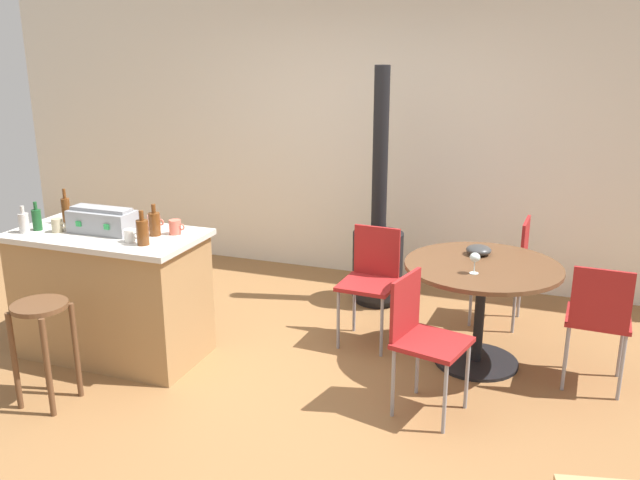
# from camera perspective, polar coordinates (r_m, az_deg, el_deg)

# --- Properties ---
(ground_plane) EXTENTS (8.80, 8.80, 0.00)m
(ground_plane) POSITION_cam_1_polar(r_m,az_deg,el_deg) (4.74, -3.39, -11.63)
(ground_plane) COLOR olive
(back_wall) EXTENTS (8.00, 0.10, 2.70)m
(back_wall) POSITION_cam_1_polar(r_m,az_deg,el_deg) (6.44, 4.78, 8.68)
(back_wall) COLOR silver
(back_wall) RESTS_ON ground_plane
(kitchen_island) EXTENTS (1.36, 0.72, 0.93)m
(kitchen_island) POSITION_cam_1_polar(r_m,az_deg,el_deg) (5.12, -17.18, -4.37)
(kitchen_island) COLOR #A37A4C
(kitchen_island) RESTS_ON ground_plane
(wooden_stool) EXTENTS (0.34, 0.34, 0.68)m
(wooden_stool) POSITION_cam_1_polar(r_m,az_deg,el_deg) (4.58, -22.38, -7.09)
(wooden_stool) COLOR brown
(wooden_stool) RESTS_ON ground_plane
(dining_table) EXTENTS (1.08, 1.08, 0.75)m
(dining_table) POSITION_cam_1_polar(r_m,az_deg,el_deg) (4.84, 13.47, -3.95)
(dining_table) COLOR black
(dining_table) RESTS_ON ground_plane
(folding_chair_near) EXTENTS (0.42, 0.42, 0.88)m
(folding_chair_near) POSITION_cam_1_polar(r_m,az_deg,el_deg) (5.60, 15.55, -1.76)
(folding_chair_near) COLOR maroon
(folding_chair_near) RESTS_ON ground_plane
(folding_chair_far) EXTENTS (0.42, 0.42, 0.88)m
(folding_chair_far) POSITION_cam_1_polar(r_m,az_deg,el_deg) (5.11, 4.35, -3.03)
(folding_chair_far) COLOR maroon
(folding_chair_far) RESTS_ON ground_plane
(folding_chair_left) EXTENTS (0.48, 0.48, 0.87)m
(folding_chair_left) POSITION_cam_1_polar(r_m,az_deg,el_deg) (4.20, 8.61, -7.80)
(folding_chair_left) COLOR maroon
(folding_chair_left) RESTS_ON ground_plane
(folding_chair_right) EXTENTS (0.42, 0.42, 0.88)m
(folding_chair_right) POSITION_cam_1_polar(r_m,az_deg,el_deg) (4.75, 22.47, -5.92)
(folding_chair_right) COLOR maroon
(folding_chair_right) RESTS_ON ground_plane
(wood_stove) EXTENTS (0.44, 0.45, 2.04)m
(wood_stove) POSITION_cam_1_polar(r_m,az_deg,el_deg) (5.88, 4.91, -0.71)
(wood_stove) COLOR black
(wood_stove) RESTS_ON ground_plane
(toolbox) EXTENTS (0.47, 0.22, 0.18)m
(toolbox) POSITION_cam_1_polar(r_m,az_deg,el_deg) (4.97, -17.91, 1.57)
(toolbox) COLOR gray
(toolbox) RESTS_ON kitchen_island
(bottle_0) EXTENTS (0.06, 0.06, 0.26)m
(bottle_0) POSITION_cam_1_polar(r_m,az_deg,el_deg) (5.30, -20.66, 2.38)
(bottle_0) COLOR #603314
(bottle_0) RESTS_ON kitchen_island
(bottle_1) EXTENTS (0.06, 0.06, 0.21)m
(bottle_1) POSITION_cam_1_polar(r_m,az_deg,el_deg) (5.20, -22.79, 1.63)
(bottle_1) COLOR #194C23
(bottle_1) RESTS_ON kitchen_island
(bottle_2) EXTENTS (0.08, 0.08, 0.22)m
(bottle_2) POSITION_cam_1_polar(r_m,az_deg,el_deg) (4.80, -13.80, 1.37)
(bottle_2) COLOR #603314
(bottle_2) RESTS_ON kitchen_island
(bottle_3) EXTENTS (0.08, 0.08, 0.23)m
(bottle_3) POSITION_cam_1_polar(r_m,az_deg,el_deg) (4.60, -14.75, 0.68)
(bottle_3) COLOR #603314
(bottle_3) RESTS_ON kitchen_island
(bottle_4) EXTENTS (0.07, 0.07, 0.19)m
(bottle_4) POSITION_cam_1_polar(r_m,az_deg,el_deg) (5.17, -23.72, 1.38)
(bottle_4) COLOR #B7B2AD
(bottle_4) RESTS_ON kitchen_island
(cup_0) EXTENTS (0.11, 0.08, 0.09)m
(cup_0) POSITION_cam_1_polar(r_m,az_deg,el_deg) (4.70, -15.73, 0.36)
(cup_0) COLOR white
(cup_0) RESTS_ON kitchen_island
(cup_1) EXTENTS (0.12, 0.08, 0.10)m
(cup_1) POSITION_cam_1_polar(r_m,az_deg,el_deg) (4.81, -12.12, 1.08)
(cup_1) COLOR #DB6651
(cup_1) RESTS_ON kitchen_island
(cup_2) EXTENTS (0.11, 0.08, 0.10)m
(cup_2) POSITION_cam_1_polar(r_m,az_deg,el_deg) (5.10, -21.28, 1.16)
(cup_2) COLOR tan
(cup_2) RESTS_ON kitchen_island
(cup_3) EXTENTS (0.12, 0.09, 0.11)m
(cup_3) POSITION_cam_1_polar(r_m,az_deg,el_deg) (4.95, -13.81, 1.47)
(cup_3) COLOR #DB6651
(cup_3) RESTS_ON kitchen_island
(wine_glass) EXTENTS (0.07, 0.07, 0.14)m
(wine_glass) POSITION_cam_1_polar(r_m,az_deg,el_deg) (4.55, 12.95, -1.51)
(wine_glass) COLOR silver
(wine_glass) RESTS_ON dining_table
(serving_bowl) EXTENTS (0.18, 0.18, 0.07)m
(serving_bowl) POSITION_cam_1_polar(r_m,az_deg,el_deg) (4.97, 13.26, -0.83)
(serving_bowl) COLOR #383838
(serving_bowl) RESTS_ON dining_table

